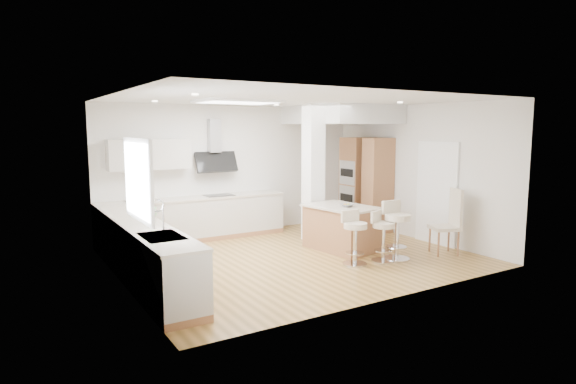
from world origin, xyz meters
TOP-DOWN VIEW (x-y plane):
  - ground at (0.00, 0.00)m, footprint 6.00×6.00m
  - ceiling at (0.00, 0.00)m, footprint 6.00×5.00m
  - wall_back at (0.00, 2.50)m, footprint 6.00×0.04m
  - wall_left at (-3.00, 0.00)m, footprint 0.04×5.00m
  - wall_right at (3.00, 0.00)m, footprint 0.04×5.00m
  - skylight at (-0.79, 0.60)m, footprint 4.10×2.10m
  - window_left at (-2.96, -0.90)m, footprint 0.06×1.28m
  - doorway_right at (2.97, -0.60)m, footprint 0.05×1.00m
  - counter_left at (-2.70, 0.23)m, footprint 0.63×4.50m
  - counter_back at (-0.91, 2.22)m, footprint 3.62×0.63m
  - pillar at (1.05, 0.95)m, footprint 0.35×0.35m
  - soffit at (2.10, 1.40)m, footprint 1.78×2.20m
  - oven_column at (2.68, 1.23)m, footprint 0.63×1.21m
  - peninsula at (1.07, 0.01)m, footprint 1.09×1.50m
  - bar_stool_a at (0.61, -0.94)m, footprint 0.43×0.43m
  - bar_stool_b at (1.14, -1.04)m, footprint 0.52×0.52m
  - bar_stool_c at (1.45, -1.07)m, footprint 0.48×0.48m
  - dining_chair at (2.57, -1.29)m, footprint 0.62×0.62m

SIDE VIEW (x-z plane):
  - ground at x=0.00m, z-range 0.00..0.00m
  - ceiling at x=0.00m, z-range -0.01..0.01m
  - peninsula at x=1.07m, z-range -0.03..0.88m
  - counter_left at x=-2.70m, z-range -0.22..1.13m
  - bar_stool_b at x=1.14m, z-range 0.05..0.94m
  - bar_stool_a at x=0.61m, z-range 0.06..0.98m
  - bar_stool_c at x=1.45m, z-range 0.06..1.10m
  - dining_chair at x=2.57m, z-range 0.04..1.25m
  - counter_back at x=-0.91m, z-range -0.55..1.95m
  - doorway_right at x=2.97m, z-range -0.05..2.05m
  - oven_column at x=2.68m, z-range 0.00..2.10m
  - wall_back at x=0.00m, z-range 0.00..2.80m
  - wall_left at x=-3.00m, z-range 0.00..2.80m
  - wall_right at x=3.00m, z-range 0.00..2.80m
  - pillar at x=1.05m, z-range 0.00..2.80m
  - window_left at x=-2.96m, z-range 1.16..2.23m
  - soffit at x=2.10m, z-range 2.40..2.80m
  - skylight at x=-0.79m, z-range 2.74..2.80m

